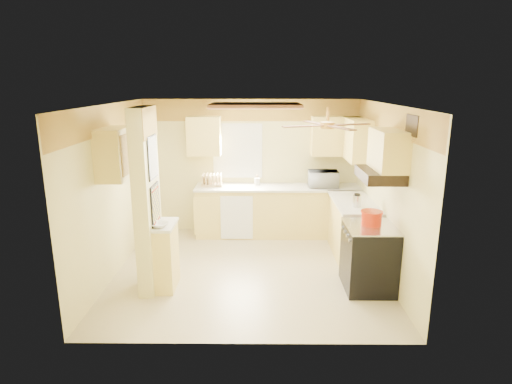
{
  "coord_description": "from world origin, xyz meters",
  "views": [
    {
      "loc": [
        0.16,
        -6.05,
        2.8
      ],
      "look_at": [
        0.11,
        0.35,
        1.15
      ],
      "focal_mm": 30.0,
      "sensor_mm": 36.0,
      "label": 1
    }
  ],
  "objects_px": {
    "microwave": "(323,179)",
    "kettle": "(357,201)",
    "bowl": "(159,225)",
    "dutch_oven": "(372,218)",
    "stove": "(369,257)"
  },
  "relations": [
    {
      "from": "microwave",
      "to": "dutch_oven",
      "type": "distance_m",
      "value": 2.11
    },
    {
      "from": "microwave",
      "to": "bowl",
      "type": "xyz_separation_m",
      "value": [
        -2.49,
        -2.26,
        -0.12
      ]
    },
    {
      "from": "dutch_oven",
      "to": "microwave",
      "type": "bearing_deg",
      "value": 99.69
    },
    {
      "from": "stove",
      "to": "bowl",
      "type": "xyz_separation_m",
      "value": [
        -2.84,
        -0.14,
        0.51
      ]
    },
    {
      "from": "bowl",
      "to": "dutch_oven",
      "type": "relative_size",
      "value": 0.8
    },
    {
      "from": "stove",
      "to": "kettle",
      "type": "bearing_deg",
      "value": 90.95
    },
    {
      "from": "stove",
      "to": "bowl",
      "type": "distance_m",
      "value": 2.89
    },
    {
      "from": "microwave",
      "to": "bowl",
      "type": "bearing_deg",
      "value": 43.07
    },
    {
      "from": "bowl",
      "to": "kettle",
      "type": "height_order",
      "value": "kettle"
    },
    {
      "from": "microwave",
      "to": "kettle",
      "type": "height_order",
      "value": "microwave"
    },
    {
      "from": "microwave",
      "to": "bowl",
      "type": "height_order",
      "value": "microwave"
    },
    {
      "from": "bowl",
      "to": "kettle",
      "type": "distance_m",
      "value": 2.99
    },
    {
      "from": "stove",
      "to": "bowl",
      "type": "relative_size",
      "value": 3.88
    },
    {
      "from": "stove",
      "to": "microwave",
      "type": "xyz_separation_m",
      "value": [
        -0.34,
        2.12,
        0.63
      ]
    },
    {
      "from": "microwave",
      "to": "kettle",
      "type": "relative_size",
      "value": 2.59
    }
  ]
}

